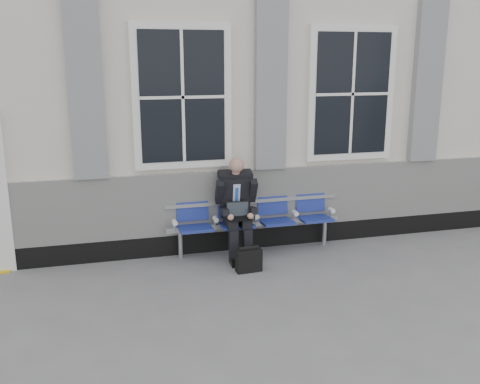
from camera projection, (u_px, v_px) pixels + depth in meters
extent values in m
plane|color=slate|center=(368.00, 277.00, 6.95)|extent=(70.00, 70.00, 0.00)
cube|color=beige|center=(282.00, 95.00, 9.71)|extent=(14.00, 4.00, 4.20)
cube|color=black|center=(323.00, 231.00, 8.29)|extent=(14.00, 0.10, 0.30)
cube|color=silver|center=(325.00, 194.00, 8.13)|extent=(14.00, 0.08, 0.90)
cube|color=gray|center=(86.00, 87.00, 6.86)|extent=(0.45, 0.14, 2.40)
cube|color=gray|center=(271.00, 85.00, 7.48)|extent=(0.45, 0.14, 2.40)
cube|color=gray|center=(427.00, 83.00, 8.11)|extent=(0.45, 0.14, 2.40)
cube|color=white|center=(182.00, 97.00, 7.23)|extent=(1.35, 0.10, 1.95)
cube|color=black|center=(183.00, 97.00, 7.18)|extent=(1.15, 0.02, 1.75)
cube|color=white|center=(351.00, 94.00, 7.85)|extent=(1.35, 0.10, 1.95)
cube|color=black|center=(352.00, 94.00, 7.81)|extent=(1.15, 0.02, 1.75)
cube|color=#9EA0A3|center=(255.00, 224.00, 7.77)|extent=(2.60, 0.07, 0.07)
cube|color=#9EA0A3|center=(253.00, 201.00, 7.81)|extent=(2.60, 0.05, 0.05)
cylinder|color=#9EA0A3|center=(181.00, 245.00, 7.55)|extent=(0.06, 0.06, 0.39)
cylinder|color=#9EA0A3|center=(324.00, 232.00, 8.10)|extent=(0.06, 0.06, 0.39)
cube|color=navy|center=(195.00, 228.00, 7.47)|extent=(0.46, 0.42, 0.07)
cube|color=navy|center=(192.00, 207.00, 7.60)|extent=(0.46, 0.10, 0.40)
cube|color=navy|center=(237.00, 225.00, 7.62)|extent=(0.46, 0.42, 0.07)
cube|color=navy|center=(233.00, 204.00, 7.75)|extent=(0.46, 0.10, 0.40)
cube|color=navy|center=(276.00, 222.00, 7.77)|extent=(0.46, 0.42, 0.07)
cube|color=navy|center=(272.00, 201.00, 7.90)|extent=(0.46, 0.10, 0.40)
cube|color=navy|center=(315.00, 219.00, 7.92)|extent=(0.46, 0.42, 0.07)
cube|color=navy|center=(310.00, 198.00, 8.05)|extent=(0.46, 0.10, 0.40)
cylinder|color=white|center=(175.00, 222.00, 7.40)|extent=(0.07, 0.12, 0.07)
cylinder|color=white|center=(216.00, 219.00, 7.54)|extent=(0.07, 0.12, 0.07)
cylinder|color=white|center=(256.00, 216.00, 7.69)|extent=(0.07, 0.12, 0.07)
cylinder|color=white|center=(295.00, 213.00, 7.84)|extent=(0.07, 0.12, 0.07)
cylinder|color=white|center=(332.00, 210.00, 7.99)|extent=(0.07, 0.12, 0.07)
cube|color=black|center=(234.00, 262.00, 7.34)|extent=(0.12, 0.26, 0.09)
cube|color=black|center=(248.00, 261.00, 7.38)|extent=(0.12, 0.26, 0.09)
cube|color=black|center=(234.00, 246.00, 7.35)|extent=(0.13, 0.14, 0.47)
cube|color=black|center=(248.00, 245.00, 7.38)|extent=(0.13, 0.14, 0.47)
cube|color=black|center=(231.00, 221.00, 7.48)|extent=(0.17, 0.45, 0.14)
cube|color=black|center=(244.00, 221.00, 7.52)|extent=(0.17, 0.45, 0.14)
cube|color=black|center=(235.00, 195.00, 7.61)|extent=(0.44, 0.36, 0.62)
cube|color=#BDD2F9|center=(236.00, 196.00, 7.49)|extent=(0.10, 0.10, 0.35)
cube|color=blue|center=(237.00, 197.00, 7.49)|extent=(0.05, 0.08, 0.29)
cube|color=black|center=(235.00, 175.00, 7.51)|extent=(0.49, 0.26, 0.14)
cylinder|color=tan|center=(236.00, 171.00, 7.44)|extent=(0.11, 0.11, 0.10)
sphere|color=tan|center=(237.00, 165.00, 7.36)|extent=(0.21, 0.21, 0.21)
cube|color=black|center=(219.00, 192.00, 7.45)|extent=(0.12, 0.29, 0.37)
cube|color=black|center=(253.00, 191.00, 7.54)|extent=(0.12, 0.29, 0.37)
cube|color=black|center=(225.00, 212.00, 7.35)|extent=(0.11, 0.31, 0.14)
cube|color=black|center=(253.00, 210.00, 7.42)|extent=(0.11, 0.31, 0.14)
sphere|color=tan|center=(231.00, 217.00, 7.24)|extent=(0.09, 0.09, 0.09)
sphere|color=tan|center=(251.00, 216.00, 7.29)|extent=(0.09, 0.09, 0.09)
cube|color=black|center=(239.00, 218.00, 7.35)|extent=(0.34, 0.25, 0.02)
cube|color=black|center=(238.00, 209.00, 7.43)|extent=(0.33, 0.11, 0.21)
cube|color=black|center=(238.00, 209.00, 7.43)|extent=(0.30, 0.09, 0.18)
cube|color=black|center=(249.00, 260.00, 7.09)|extent=(0.35, 0.17, 0.31)
cylinder|color=black|center=(249.00, 248.00, 7.05)|extent=(0.27, 0.08, 0.05)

